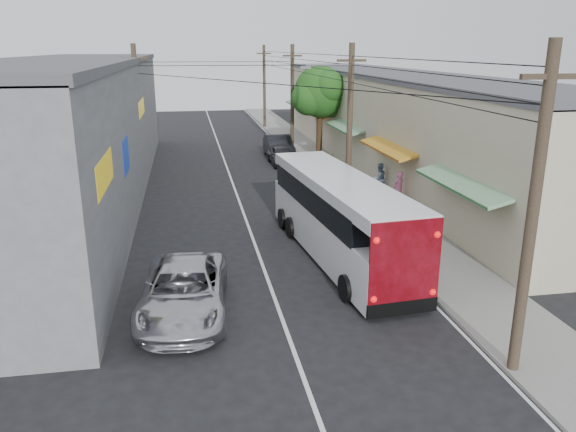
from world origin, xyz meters
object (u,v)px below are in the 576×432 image
object	(u,v)px
coach_bus	(338,216)
parked_car_mid	(282,155)
pedestrian_near	(398,190)
pedestrian_far	(379,179)
parked_car_far	(279,147)
jeepney	(184,291)
parked_suv	(316,179)

from	to	relation	value
coach_bus	parked_car_mid	world-z (taller)	coach_bus
pedestrian_near	pedestrian_far	bearing A→B (deg)	-112.51
parked_car_far	jeepney	bearing A→B (deg)	-105.55
parked_car_far	pedestrian_near	distance (m)	15.08
parked_car_far	pedestrian_near	bearing A→B (deg)	-76.03
jeepney	pedestrian_near	world-z (taller)	pedestrian_near
parked_car_far	pedestrian_near	xyz separation A→B (m)	(3.59, -14.65, 0.21)
parked_suv	parked_car_mid	distance (m)	7.93
jeepney	parked_car_mid	distance (m)	22.81
coach_bus	pedestrian_far	xyz separation A→B (m)	(4.61, 8.53, -0.67)
parked_car_far	pedestrian_far	xyz separation A→B (m)	(3.59, -11.84, 0.14)
parked_suv	parked_car_mid	xyz separation A→B (m)	(-0.60, 7.91, -0.12)
jeepney	pedestrian_far	xyz separation A→B (m)	(10.45, 12.50, 0.21)
parked_car_mid	pedestrian_near	distance (m)	12.72
parked_car_mid	jeepney	bearing A→B (deg)	-108.19
parked_car_mid	coach_bus	bearing A→B (deg)	-93.82
pedestrian_near	coach_bus	bearing A→B (deg)	28.63
parked_car_mid	parked_car_far	xyz separation A→B (m)	(0.21, 2.51, 0.17)
parked_car_mid	pedestrian_near	world-z (taller)	pedestrian_near
parked_suv	pedestrian_near	size ratio (longest dim) A/B	2.94
parked_car_mid	pedestrian_near	xyz separation A→B (m)	(3.80, -12.14, 0.38)
parked_car_far	parked_suv	bearing A→B (deg)	-87.66
parked_suv	parked_car_mid	size ratio (longest dim) A/B	1.39
parked_suv	pedestrian_far	bearing A→B (deg)	-25.13
jeepney	parked_car_mid	world-z (taller)	jeepney
parked_car_far	pedestrian_near	size ratio (longest dim) A/B	2.73
jeepney	pedestrian_near	size ratio (longest dim) A/B	2.99
coach_bus	pedestrian_far	size ratio (longest dim) A/B	6.56
jeepney	pedestrian_near	distance (m)	14.25
parked_suv	pedestrian_far	world-z (taller)	pedestrian_far
parked_suv	coach_bus	bearing A→B (deg)	-99.35
parked_car_far	pedestrian_far	world-z (taller)	pedestrian_far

